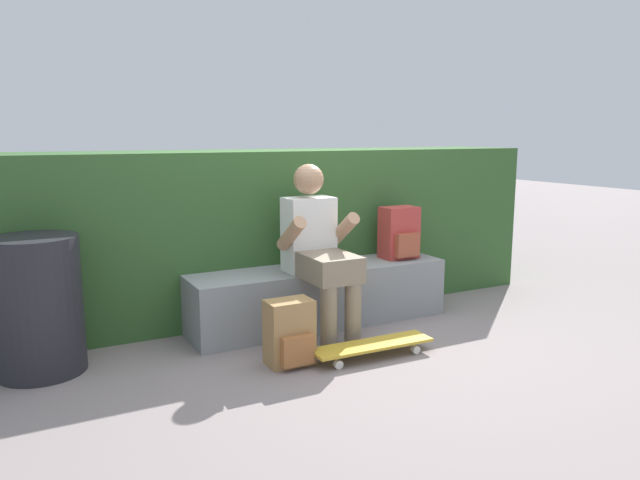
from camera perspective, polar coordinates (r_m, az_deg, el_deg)
ground_plane at (r=4.12m, az=2.89°, el=-9.62°), size 24.00×24.00×0.00m
bench_main at (r=4.42m, az=-0.04°, el=-5.29°), size 1.93×0.47×0.43m
person_skater at (r=4.09m, az=-0.17°, el=-0.55°), size 0.49×0.62×1.18m
skateboard_near_person at (r=3.84m, az=4.96°, el=-9.96°), size 0.80×0.22×0.09m
backpack_on_bench at (r=4.68m, az=7.56°, el=0.61°), size 0.28×0.23×0.40m
backpack_on_ground at (r=3.68m, az=-2.86°, el=-8.87°), size 0.28×0.23×0.40m
hedge_row at (r=4.74m, az=-7.19°, el=0.79°), size 4.95×0.78×1.26m
trash_bin at (r=3.86m, az=-25.24°, el=-5.64°), size 0.50×0.50×0.81m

